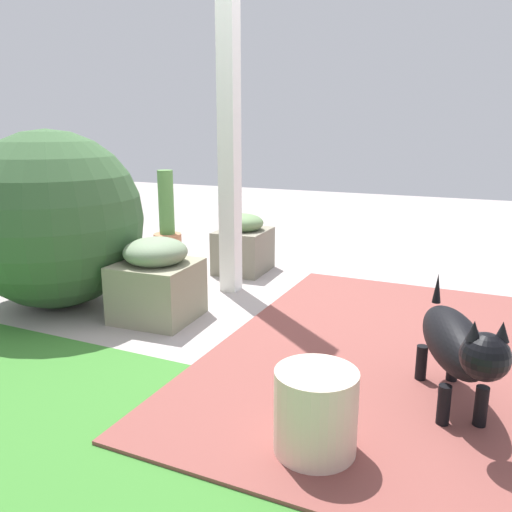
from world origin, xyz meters
name	(u,v)px	position (x,y,z in m)	size (l,w,h in m)	color
ground_plane	(269,302)	(0.00, 0.00, 0.00)	(12.00, 12.00, 0.00)	#A79C99
brick_path	(407,356)	(-0.94, 0.49, 0.01)	(1.80, 2.40, 0.02)	brown
porch_pillar	(229,102)	(0.35, -0.13, 1.26)	(0.12, 0.12, 2.51)	white
stone_planter_nearest	(243,245)	(0.48, -0.61, 0.21)	(0.39, 0.46, 0.45)	gray
stone_planter_mid	(157,281)	(0.48, 0.54, 0.23)	(0.46, 0.46, 0.49)	gray
round_shrub	(54,220)	(1.19, 0.59, 0.55)	(1.09, 1.09, 1.09)	#355732
terracotta_pot_tall	(167,231)	(1.17, -0.59, 0.27)	(0.23, 0.23, 0.77)	#BD734F
dog	(457,344)	(-1.17, 0.91, 0.28)	(0.39, 0.70, 0.49)	black
ceramic_urn	(315,414)	(-0.77, 1.41, 0.15)	(0.28, 0.28, 0.31)	beige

